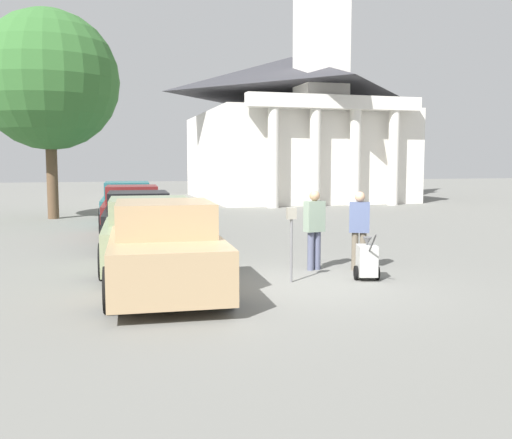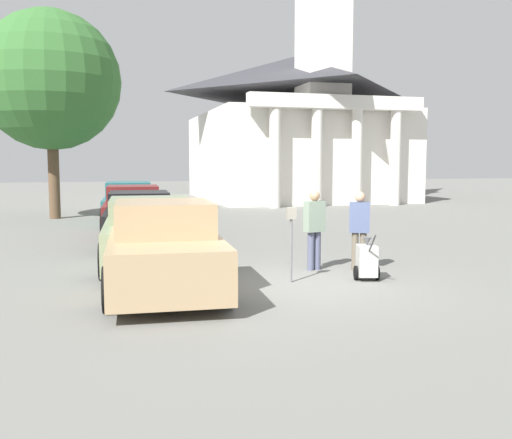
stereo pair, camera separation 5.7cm
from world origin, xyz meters
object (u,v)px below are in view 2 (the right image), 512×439
at_px(parked_car_teal, 129,204).
at_px(church, 295,117).
at_px(parked_car_tan, 164,249).
at_px(person_supervisor, 359,226).
at_px(equipment_cart, 367,260).
at_px(parked_car_black, 139,219).
at_px(parked_car_maroon, 133,210).
at_px(person_worker, 314,225).
at_px(parked_car_sage, 150,233).
at_px(parking_meter, 291,231).

height_order(parked_car_teal, church, church).
xyz_separation_m(parked_car_tan, person_supervisor, (4.19, 0.74, 0.21)).
height_order(parked_car_tan, equipment_cart, parked_car_tan).
bearing_deg(parked_car_teal, equipment_cart, -68.64).
relative_size(parked_car_black, church, 0.22).
distance_m(parked_car_maroon, equipment_cart, 10.01).
relative_size(equipment_cart, church, 0.04).
xyz_separation_m(parked_car_tan, parked_car_maroon, (0.00, 8.99, -0.03)).
xyz_separation_m(parked_car_teal, equipment_cart, (3.89, -12.02, -0.33)).
xyz_separation_m(person_worker, equipment_cart, (0.60, -1.26, -0.58)).
bearing_deg(parked_car_tan, parked_car_black, 93.40).
distance_m(parked_car_black, parked_car_teal, 5.62).
relative_size(parked_car_sage, parked_car_maroon, 1.10).
distance_m(parked_car_tan, parked_car_black, 6.17).
relative_size(parked_car_tan, person_supervisor, 2.87).
xyz_separation_m(parked_car_maroon, person_worker, (3.29, -7.95, 0.25)).
bearing_deg(person_worker, parked_car_sage, -38.96).
bearing_deg(church, parked_car_sage, -117.32).
relative_size(parked_car_black, person_worker, 2.97).
bearing_deg(equipment_cart, parked_car_teal, 123.15).
distance_m(parked_car_black, equipment_cart, 7.49).
height_order(parked_car_tan, parked_car_teal, parked_car_tan).
bearing_deg(parked_car_teal, parked_car_black, -86.59).
distance_m(parked_car_teal, equipment_cart, 12.64).
bearing_deg(parking_meter, parked_car_black, 111.19).
distance_m(parked_car_sage, person_worker, 3.69).
bearing_deg(parked_car_maroon, person_supervisor, -59.68).
relative_size(parking_meter, person_supervisor, 0.86).
distance_m(parking_meter, equipment_cart, 1.62).
distance_m(parked_car_maroon, church, 18.78).
bearing_deg(person_supervisor, parked_car_sage, 2.00).
height_order(parked_car_teal, parking_meter, parked_car_teal).
bearing_deg(parked_car_maroon, parked_car_tan, -86.60).
relative_size(parked_car_tan, equipment_cart, 4.80).
xyz_separation_m(parked_car_teal, parking_meter, (2.40, -11.81, 0.28)).
xyz_separation_m(parked_car_maroon, church, (10.84, 14.69, 4.38)).
distance_m(parked_car_black, person_supervisor, 6.87).
xyz_separation_m(parked_car_tan, person_worker, (3.29, 1.04, 0.23)).
height_order(parked_car_tan, person_supervisor, person_supervisor).
distance_m(parked_car_tan, equipment_cart, 3.92).
height_order(person_worker, person_supervisor, person_worker).
height_order(parked_car_tan, parking_meter, parked_car_tan).
bearing_deg(parked_car_black, parking_meter, -65.40).
distance_m(person_supervisor, equipment_cart, 1.15).
relative_size(parked_car_teal, parking_meter, 3.51).
distance_m(parked_car_teal, person_supervisor, 11.83).
bearing_deg(person_worker, person_supervisor, 149.21).
distance_m(person_supervisor, church, 24.24).
height_order(person_supervisor, equipment_cart, person_supervisor).
relative_size(parked_car_teal, person_worker, 2.97).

